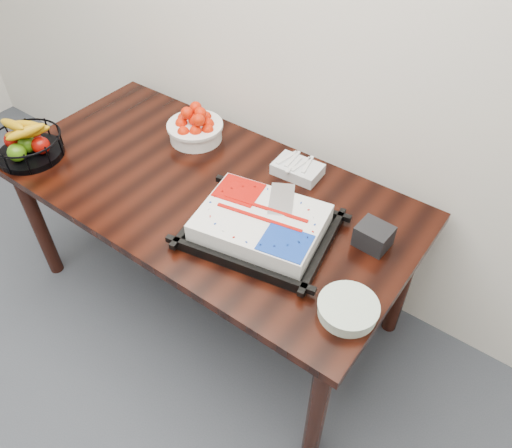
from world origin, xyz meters
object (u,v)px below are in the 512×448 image
Objects in this scene: cake_tray at (261,225)px; plate_stack at (348,309)px; fruit_basket at (27,144)px; table at (205,202)px; tangerine_bowl at (195,126)px; napkin_box at (374,236)px.

cake_tray is 0.46m from plate_stack.
fruit_basket is at bearing -176.98° from plate_stack.
tangerine_bowl reaches higher than table.
table is 0.74m from napkin_box.
napkin_box reaches higher than table.
table is 0.39m from tangerine_bowl.
cake_tray reaches higher than plate_stack.
napkin_box is (-0.08, 0.33, 0.02)m from plate_stack.
plate_stack is at bearing 3.02° from fruit_basket.
cake_tray is 4.79× the size of napkin_box.
fruit_basket is at bearing -164.47° from napkin_box.
table is 14.74× the size of napkin_box.
cake_tray is (0.36, -0.09, 0.13)m from table.
cake_tray is at bearing -13.93° from table.
cake_tray is 2.90× the size of plate_stack.
cake_tray reaches higher than table.
napkin_box is at bearing 15.53° from fruit_basket.
cake_tray is 0.70m from tangerine_bowl.
plate_stack is (1.56, 0.08, -0.04)m from fruit_basket.
cake_tray reaches higher than napkin_box.
cake_tray is 1.14m from fruit_basket.
napkin_box is at bearing 29.27° from cake_tray.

